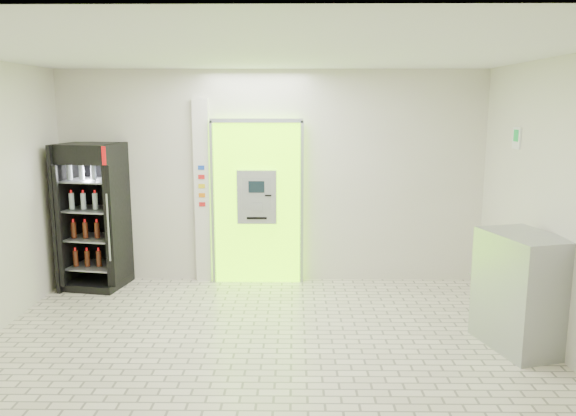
{
  "coord_description": "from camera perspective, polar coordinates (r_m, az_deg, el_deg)",
  "views": [
    {
      "loc": [
        0.32,
        -5.39,
        2.51
      ],
      "look_at": [
        0.25,
        1.2,
        1.3
      ],
      "focal_mm": 35.0,
      "sensor_mm": 36.0,
      "label": 1
    }
  ],
  "objects": [
    {
      "name": "exit_sign",
      "position": [
        7.3,
        22.22,
        6.6
      ],
      "size": [
        0.02,
        0.22,
        0.26
      ],
      "color": "white",
      "rests_on": "room_shell"
    },
    {
      "name": "pillar",
      "position": [
        8.04,
        -8.68,
        1.64
      ],
      "size": [
        0.22,
        0.11,
        2.6
      ],
      "color": "silver",
      "rests_on": "ground"
    },
    {
      "name": "room_shell",
      "position": [
        5.44,
        -2.75,
        3.34
      ],
      "size": [
        6.0,
        6.0,
        6.0
      ],
      "color": "silver",
      "rests_on": "ground"
    },
    {
      "name": "steel_cabinet",
      "position": [
        6.36,
        22.65,
        -7.81
      ],
      "size": [
        0.84,
        1.04,
        1.22
      ],
      "rotation": [
        0.0,
        0.0,
        0.27
      ],
      "color": "#999BA0",
      "rests_on": "ground"
    },
    {
      "name": "beverage_cooler",
      "position": [
        8.19,
        -19.15,
        -1.06
      ],
      "size": [
        0.86,
        0.81,
        2.0
      ],
      "rotation": [
        0.0,
        0.0,
        -0.18
      ],
      "color": "black",
      "rests_on": "ground"
    },
    {
      "name": "ground",
      "position": [
        5.95,
        -2.59,
        -14.54
      ],
      "size": [
        6.0,
        6.0,
        0.0
      ],
      "primitive_type": "plane",
      "color": "beige",
      "rests_on": "ground"
    },
    {
      "name": "atm_assembly",
      "position": [
        7.93,
        -3.13,
        0.68
      ],
      "size": [
        1.3,
        0.24,
        2.33
      ],
      "color": "#80FA00",
      "rests_on": "ground"
    }
  ]
}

